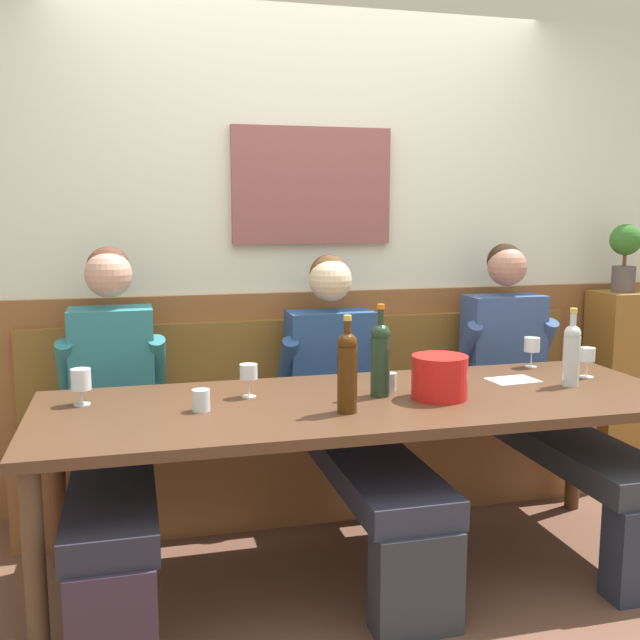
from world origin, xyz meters
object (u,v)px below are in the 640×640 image
(wall_bench, at_px, (320,452))
(person_center_left_seat, at_px, (541,392))
(person_left_seat, at_px, (352,407))
(ice_bucket, at_px, (439,377))
(wine_glass_right_end, at_px, (587,356))
(water_tumbler_left, at_px, (390,382))
(water_tumbler_right, at_px, (201,400))
(potted_plant, at_px, (625,252))
(wine_glass_center_front, at_px, (532,346))
(wine_glass_mid_left, at_px, (249,373))
(wine_bottle_clear_water, at_px, (347,370))
(dining_table, at_px, (366,415))
(wine_bottle_green_tall, at_px, (380,357))
(person_center_right_seat, at_px, (112,413))
(wine_bottle_amber_mid, at_px, (572,353))
(wine_glass_by_bottle, at_px, (81,381))

(wall_bench, relative_size, person_center_left_seat, 2.14)
(person_left_seat, bearing_deg, ice_bucket, -59.69)
(wine_glass_right_end, xyz_separation_m, water_tumbler_left, (-0.95, -0.01, -0.06))
(person_left_seat, distance_m, water_tumbler_right, 0.81)
(potted_plant, bearing_deg, wine_glass_center_front, -152.62)
(wine_glass_center_front, bearing_deg, person_left_seat, -178.64)
(wine_glass_mid_left, height_order, wine_glass_right_end, same)
(wine_bottle_clear_water, bearing_deg, dining_table, 52.77)
(person_left_seat, relative_size, ice_bucket, 6.03)
(wine_bottle_green_tall, bearing_deg, dining_table, -158.34)
(person_left_seat, bearing_deg, water_tumbler_right, -153.03)
(person_center_right_seat, relative_size, water_tumbler_right, 16.48)
(person_center_right_seat, distance_m, wine_glass_center_front, 1.96)
(wine_bottle_clear_water, bearing_deg, wine_glass_mid_left, 135.65)
(wine_bottle_amber_mid, height_order, wine_glass_mid_left, wine_bottle_amber_mid)
(wine_bottle_clear_water, height_order, wine_glass_by_bottle, wine_bottle_clear_water)
(wine_bottle_amber_mid, height_order, water_tumbler_right, wine_bottle_amber_mid)
(wine_glass_by_bottle, bearing_deg, water_tumbler_left, -4.21)
(ice_bucket, distance_m, wine_glass_by_bottle, 1.41)
(wine_glass_center_front, relative_size, potted_plant, 0.39)
(wall_bench, xyz_separation_m, wine_glass_by_bottle, (-1.10, -0.55, 0.56))
(person_left_seat, bearing_deg, person_center_right_seat, 178.04)
(dining_table, distance_m, wine_glass_right_end, 1.10)
(wine_bottle_green_tall, relative_size, wine_glass_by_bottle, 2.65)
(wine_bottle_green_tall, bearing_deg, wall_bench, 95.47)
(person_left_seat, bearing_deg, person_center_left_seat, 0.16)
(wine_glass_mid_left, bearing_deg, wine_glass_center_front, 8.92)
(wine_bottle_green_tall, bearing_deg, water_tumbler_right, -176.42)
(wine_bottle_green_tall, height_order, wine_glass_center_front, wine_bottle_green_tall)
(person_center_right_seat, distance_m, potted_plant, 2.84)
(wall_bench, bearing_deg, wine_bottle_clear_water, -98.17)
(person_center_left_seat, distance_m, wine_glass_mid_left, 1.48)
(person_left_seat, relative_size, person_center_left_seat, 1.00)
(ice_bucket, height_order, wine_bottle_green_tall, wine_bottle_green_tall)
(ice_bucket, relative_size, wine_bottle_amber_mid, 0.67)
(wine_bottle_clear_water, xyz_separation_m, potted_plant, (1.88, 0.95, 0.35))
(dining_table, height_order, potted_plant, potted_plant)
(wine_bottle_green_tall, xyz_separation_m, wine_glass_by_bottle, (-1.17, 0.16, -0.07))
(person_center_right_seat, bearing_deg, wine_glass_mid_left, -23.35)
(ice_bucket, bearing_deg, wine_bottle_green_tall, 156.05)
(dining_table, xyz_separation_m, person_left_seat, (0.05, 0.34, -0.06))
(wine_bottle_clear_water, relative_size, water_tumbler_right, 4.44)
(wall_bench, bearing_deg, potted_plant, 1.13)
(ice_bucket, bearing_deg, water_tumbler_right, 176.90)
(person_left_seat, distance_m, person_center_left_seat, 0.95)
(water_tumbler_right, distance_m, potted_plant, 2.58)
(person_center_right_seat, height_order, person_left_seat, person_center_right_seat)
(wine_glass_center_front, bearing_deg, potted_plant, 27.38)
(ice_bucket, height_order, wine_glass_center_front, ice_bucket)
(person_center_right_seat, bearing_deg, wine_bottle_green_tall, -18.16)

